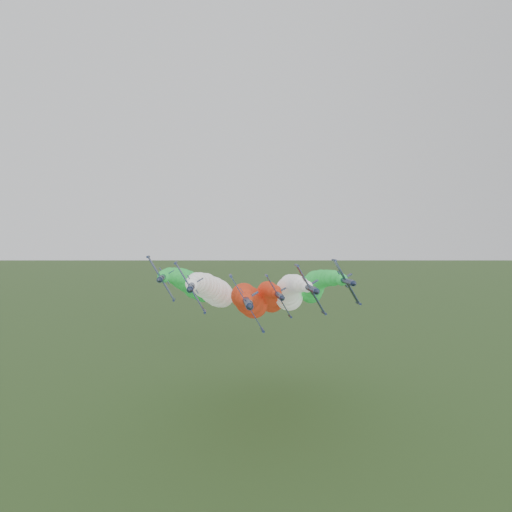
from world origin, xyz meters
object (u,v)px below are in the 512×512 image
object	(u,v)px
jet_inner_left	(213,290)
jet_inner_right	(289,292)
jet_outer_right	(314,287)
jet_lead	(249,300)
jet_trail	(270,296)
jet_outer_left	(193,285)

from	to	relation	value
jet_inner_left	jet_inner_right	xyz separation A→B (m)	(20.97, 1.58, -0.85)
jet_inner_left	jet_outer_right	size ratio (longest dim) A/B	1.00
jet_inner_right	jet_inner_left	bearing A→B (deg)	-175.69
jet_lead	jet_outer_right	distance (m)	27.58
jet_outer_right	jet_trail	size ratio (longest dim) A/B	0.99
jet_inner_left	jet_outer_left	bearing A→B (deg)	112.94
jet_lead	jet_inner_right	world-z (taller)	jet_inner_right
jet_inner_left	jet_inner_right	distance (m)	21.05
jet_lead	jet_trail	distance (m)	27.06
jet_outer_left	jet_outer_right	size ratio (longest dim) A/B	1.00
jet_outer_left	jet_trail	bearing A→B (deg)	5.93
jet_inner_right	jet_trail	distance (m)	15.31
jet_outer_left	jet_inner_left	bearing A→B (deg)	-67.06
jet_outer_right	jet_trail	world-z (taller)	jet_outer_right
jet_inner_left	jet_outer_right	distance (m)	30.76
jet_outer_left	jet_outer_right	distance (m)	35.60
jet_inner_right	jet_outer_left	size ratio (longest dim) A/B	1.00
jet_inner_right	jet_outer_right	bearing A→B (deg)	40.82
jet_lead	jet_outer_left	distance (m)	27.59
jet_trail	jet_inner_left	bearing A→B (deg)	-136.95
jet_outer_left	jet_outer_right	xyz separation A→B (m)	(35.27, -4.85, -0.38)
jet_inner_right	jet_outer_left	world-z (taller)	jet_outer_left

